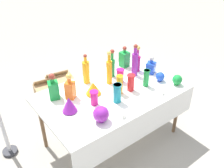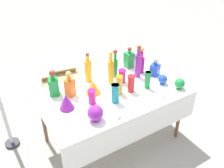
{
  "view_description": "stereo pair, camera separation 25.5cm",
  "coord_description": "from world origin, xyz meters",
  "px_view_note": "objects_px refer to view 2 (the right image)",
  "views": [
    {
      "loc": [
        -1.47,
        -1.89,
        2.4
      ],
      "look_at": [
        0.0,
        0.0,
        0.86
      ],
      "focal_mm": 40.0,
      "sensor_mm": 36.0,
      "label": 1
    },
    {
      "loc": [
        -1.26,
        -2.03,
        2.4
      ],
      "look_at": [
        0.0,
        0.0,
        0.86
      ],
      "focal_mm": 40.0,
      "sensor_mm": 36.0,
      "label": 2
    }
  ],
  "objects_px": {
    "square_decanter_3": "(129,59)",
    "slender_vase_4": "(119,84)",
    "round_bowl_2": "(95,113)",
    "cardboard_box_behind_left": "(59,90)",
    "tall_bottle_3": "(111,70)",
    "slender_vase_2": "(92,96)",
    "tall_bottle_1": "(115,65)",
    "square_decanter_2": "(155,69)",
    "slender_vase_1": "(131,83)",
    "fluted_vase_0": "(93,87)",
    "cardboard_box_behind_right": "(69,86)",
    "square_decanter_1": "(54,85)",
    "fluted_vase_1": "(66,101)",
    "square_decanter_0": "(70,86)",
    "tall_bottle_0": "(138,64)",
    "tall_bottle_4": "(141,63)",
    "slender_vase_3": "(122,76)",
    "slender_vase_5": "(115,93)",
    "slender_vase_0": "(148,79)",
    "tall_bottle_2": "(88,70)",
    "round_bowl_0": "(163,79)"
  },
  "relations": [
    {
      "from": "slender_vase_2",
      "to": "fluted_vase_0",
      "type": "xyz_separation_m",
      "value": [
        0.1,
        0.16,
        -0.01
      ]
    },
    {
      "from": "square_decanter_1",
      "to": "square_decanter_3",
      "type": "relative_size",
      "value": 1.06
    },
    {
      "from": "fluted_vase_0",
      "to": "cardboard_box_behind_right",
      "type": "distance_m",
      "value": 1.31
    },
    {
      "from": "square_decanter_3",
      "to": "round_bowl_2",
      "type": "relative_size",
      "value": 1.74
    },
    {
      "from": "slender_vase_2",
      "to": "fluted_vase_1",
      "type": "distance_m",
      "value": 0.28
    },
    {
      "from": "square_decanter_3",
      "to": "slender_vase_4",
      "type": "bearing_deg",
      "value": -135.06
    },
    {
      "from": "tall_bottle_3",
      "to": "slender_vase_1",
      "type": "relative_size",
      "value": 2.09
    },
    {
      "from": "square_decanter_0",
      "to": "slender_vase_0",
      "type": "xyz_separation_m",
      "value": [
        0.83,
        -0.33,
        -0.01
      ]
    },
    {
      "from": "tall_bottle_3",
      "to": "slender_vase_3",
      "type": "distance_m",
      "value": 0.16
    },
    {
      "from": "square_decanter_1",
      "to": "slender_vase_2",
      "type": "xyz_separation_m",
      "value": [
        0.28,
        -0.37,
        -0.04
      ]
    },
    {
      "from": "tall_bottle_1",
      "to": "round_bowl_2",
      "type": "xyz_separation_m",
      "value": [
        -0.62,
        -0.62,
        -0.07
      ]
    },
    {
      "from": "fluted_vase_1",
      "to": "tall_bottle_1",
      "type": "bearing_deg",
      "value": 20.54
    },
    {
      "from": "square_decanter_1",
      "to": "slender_vase_3",
      "type": "height_order",
      "value": "square_decanter_1"
    },
    {
      "from": "tall_bottle_3",
      "to": "slender_vase_2",
      "type": "relative_size",
      "value": 2.59
    },
    {
      "from": "slender_vase_4",
      "to": "slender_vase_1",
      "type": "bearing_deg",
      "value": -14.25
    },
    {
      "from": "square_decanter_2",
      "to": "square_decanter_3",
      "type": "bearing_deg",
      "value": 114.87
    },
    {
      "from": "square_decanter_0",
      "to": "square_decanter_3",
      "type": "height_order",
      "value": "square_decanter_0"
    },
    {
      "from": "round_bowl_2",
      "to": "cardboard_box_behind_left",
      "type": "relative_size",
      "value": 0.32
    },
    {
      "from": "square_decanter_3",
      "to": "square_decanter_0",
      "type": "bearing_deg",
      "value": -168.34
    },
    {
      "from": "slender_vase_3",
      "to": "round_bowl_2",
      "type": "xyz_separation_m",
      "value": [
        -0.61,
        -0.45,
        -0.0
      ]
    },
    {
      "from": "square_decanter_0",
      "to": "slender_vase_4",
      "type": "xyz_separation_m",
      "value": [
        0.49,
        -0.26,
        -0.01
      ]
    },
    {
      "from": "slender_vase_4",
      "to": "slender_vase_5",
      "type": "xyz_separation_m",
      "value": [
        -0.13,
        -0.11,
        -0.0
      ]
    },
    {
      "from": "square_decanter_0",
      "to": "fluted_vase_0",
      "type": "height_order",
      "value": "square_decanter_0"
    },
    {
      "from": "slender_vase_2",
      "to": "fluted_vase_1",
      "type": "height_order",
      "value": "fluted_vase_1"
    },
    {
      "from": "tall_bottle_3",
      "to": "cardboard_box_behind_left",
      "type": "relative_size",
      "value": 0.8
    },
    {
      "from": "tall_bottle_2",
      "to": "square_decanter_2",
      "type": "relative_size",
      "value": 1.63
    },
    {
      "from": "tall_bottle_0",
      "to": "cardboard_box_behind_right",
      "type": "distance_m",
      "value": 1.42
    },
    {
      "from": "square_decanter_3",
      "to": "slender_vase_1",
      "type": "xyz_separation_m",
      "value": [
        -0.32,
        -0.49,
        -0.01
      ]
    },
    {
      "from": "square_decanter_2",
      "to": "slender_vase_3",
      "type": "height_order",
      "value": "square_decanter_2"
    },
    {
      "from": "tall_bottle_1",
      "to": "square_decanter_2",
      "type": "xyz_separation_m",
      "value": [
        0.45,
        -0.24,
        -0.07
      ]
    },
    {
      "from": "tall_bottle_3",
      "to": "slender_vase_2",
      "type": "bearing_deg",
      "value": -147.99
    },
    {
      "from": "cardboard_box_behind_right",
      "to": "square_decanter_1",
      "type": "bearing_deg",
      "value": -119.39
    },
    {
      "from": "slender_vase_0",
      "to": "slender_vase_5",
      "type": "relative_size",
      "value": 0.96
    },
    {
      "from": "tall_bottle_0",
      "to": "tall_bottle_4",
      "type": "bearing_deg",
      "value": 32.18
    },
    {
      "from": "tall_bottle_1",
      "to": "slender_vase_1",
      "type": "relative_size",
      "value": 1.81
    },
    {
      "from": "square_decanter_1",
      "to": "slender_vase_5",
      "type": "distance_m",
      "value": 0.7
    },
    {
      "from": "tall_bottle_2",
      "to": "round_bowl_2",
      "type": "distance_m",
      "value": 0.75
    },
    {
      "from": "slender_vase_5",
      "to": "round_bowl_0",
      "type": "height_order",
      "value": "slender_vase_5"
    },
    {
      "from": "square_decanter_3",
      "to": "slender_vase_2",
      "type": "height_order",
      "value": "square_decanter_3"
    },
    {
      "from": "slender_vase_2",
      "to": "tall_bottle_4",
      "type": "bearing_deg",
      "value": 17.07
    },
    {
      "from": "tall_bottle_1",
      "to": "square_decanter_1",
      "type": "distance_m",
      "value": 0.8
    },
    {
      "from": "fluted_vase_1",
      "to": "square_decanter_1",
      "type": "bearing_deg",
      "value": 92.58
    },
    {
      "from": "square_decanter_0",
      "to": "slender_vase_4",
      "type": "relative_size",
      "value": 1.38
    },
    {
      "from": "tall_bottle_1",
      "to": "fluted_vase_0",
      "type": "xyz_separation_m",
      "value": [
        -0.42,
        -0.19,
        -0.07
      ]
    },
    {
      "from": "tall_bottle_0",
      "to": "square_decanter_0",
      "type": "xyz_separation_m",
      "value": [
        -0.9,
        0.06,
        -0.05
      ]
    },
    {
      "from": "square_decanter_1",
      "to": "fluted_vase_1",
      "type": "relative_size",
      "value": 1.81
    },
    {
      "from": "fluted_vase_0",
      "to": "cardboard_box_behind_left",
      "type": "height_order",
      "value": "fluted_vase_0"
    },
    {
      "from": "square_decanter_0",
      "to": "cardboard_box_behind_left",
      "type": "distance_m",
      "value": 1.31
    },
    {
      "from": "tall_bottle_2",
      "to": "slender_vase_4",
      "type": "xyz_separation_m",
      "value": [
        0.17,
        -0.42,
        -0.03
      ]
    },
    {
      "from": "slender_vase_1",
      "to": "tall_bottle_4",
      "type": "bearing_deg",
      "value": 38.83
    }
  ]
}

